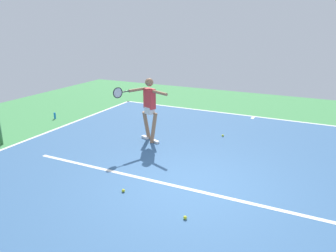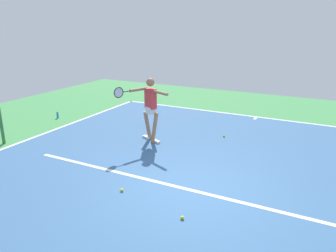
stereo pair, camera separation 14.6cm
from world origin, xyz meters
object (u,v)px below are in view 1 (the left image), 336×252
object	(u,v)px
tennis_ball_by_baseline	(223,136)
tennis_ball_near_player	(185,218)
tennis_ball_centre_court	(123,191)
water_bottle	(55,116)
tennis_player	(149,105)

from	to	relation	value
tennis_ball_by_baseline	tennis_ball_near_player	distance (m)	4.52
tennis_ball_near_player	tennis_ball_centre_court	bearing A→B (deg)	-12.33
water_bottle	tennis_player	bearing A→B (deg)	172.80
tennis_player	tennis_ball_near_player	size ratio (longest dim) A/B	27.79
tennis_ball_by_baseline	water_bottle	size ratio (longest dim) A/B	0.30
tennis_player	tennis_ball_centre_court	world-z (taller)	tennis_player
tennis_player	tennis_ball_near_player	world-z (taller)	tennis_player
tennis_player	tennis_ball_by_baseline	size ratio (longest dim) A/B	27.79
tennis_ball_by_baseline	water_bottle	bearing A→B (deg)	7.36
tennis_ball_near_player	water_bottle	bearing A→B (deg)	-29.13
tennis_player	tennis_ball_by_baseline	world-z (taller)	tennis_player
tennis_player	tennis_ball_near_player	xyz separation A→B (m)	(-2.48, 3.17, -1.03)
tennis_player	tennis_ball_centre_court	size ratio (longest dim) A/B	27.79
tennis_ball_by_baseline	tennis_ball_near_player	size ratio (longest dim) A/B	1.00
tennis_ball_near_player	tennis_player	bearing A→B (deg)	-51.98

